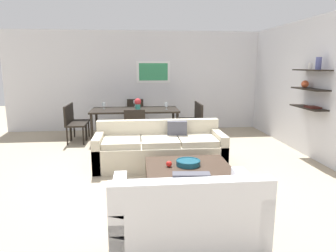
% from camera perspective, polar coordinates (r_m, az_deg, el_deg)
% --- Properties ---
extents(ground_plane, '(18.00, 18.00, 0.00)m').
position_cam_1_polar(ground_plane, '(5.27, -1.48, -8.48)').
color(ground_plane, tan).
extents(back_wall_unit, '(8.40, 0.09, 2.70)m').
position_cam_1_polar(back_wall_unit, '(8.51, -1.29, 8.46)').
color(back_wall_unit, silver).
rests_on(back_wall_unit, ground).
extents(right_wall_shelf_unit, '(0.34, 8.20, 2.70)m').
position_cam_1_polar(right_wall_shelf_unit, '(6.51, 25.83, 6.39)').
color(right_wall_shelf_unit, silver).
rests_on(right_wall_shelf_unit, ground).
extents(sofa_beige, '(2.29, 0.90, 0.78)m').
position_cam_1_polar(sofa_beige, '(5.50, -1.55, -4.43)').
color(sofa_beige, beige).
rests_on(sofa_beige, ground).
extents(loveseat_white, '(1.52, 0.90, 0.78)m').
position_cam_1_polar(loveseat_white, '(3.27, 3.44, -15.97)').
color(loveseat_white, white).
rests_on(loveseat_white, ground).
extents(coffee_table, '(1.20, 0.96, 0.38)m').
position_cam_1_polar(coffee_table, '(4.45, 3.77, -9.73)').
color(coffee_table, '#38281E').
rests_on(coffee_table, ground).
extents(decorative_bowl, '(0.35, 0.35, 0.08)m').
position_cam_1_polar(decorative_bowl, '(4.38, 3.82, -6.86)').
color(decorative_bowl, navy).
rests_on(decorative_bowl, coffee_table).
extents(apple_on_coffee_table, '(0.08, 0.08, 0.08)m').
position_cam_1_polar(apple_on_coffee_table, '(4.31, 0.19, -7.14)').
color(apple_on_coffee_table, red).
rests_on(apple_on_coffee_table, coffee_table).
extents(dining_table, '(2.07, 0.96, 0.75)m').
position_cam_1_polar(dining_table, '(7.34, -6.23, 2.69)').
color(dining_table, black).
rests_on(dining_table, ground).
extents(dining_chair_right_far, '(0.44, 0.44, 0.88)m').
position_cam_1_polar(dining_chair_right_far, '(7.71, 4.61, 1.76)').
color(dining_chair_right_far, black).
rests_on(dining_chair_right_far, ground).
extents(dining_chair_right_near, '(0.44, 0.44, 0.88)m').
position_cam_1_polar(dining_chair_right_near, '(7.29, 5.21, 1.19)').
color(dining_chair_right_near, black).
rests_on(dining_chair_right_near, ground).
extents(dining_chair_left_near, '(0.44, 0.44, 0.88)m').
position_cam_1_polar(dining_chair_left_near, '(7.32, -17.59, 0.74)').
color(dining_chair_left_near, black).
rests_on(dining_chair_left_near, ground).
extents(dining_chair_left_far, '(0.44, 0.44, 0.88)m').
position_cam_1_polar(dining_chair_left_far, '(7.73, -16.95, 1.33)').
color(dining_chair_left_far, black).
rests_on(dining_chair_left_far, ground).
extents(dining_chair_foot, '(0.44, 0.44, 0.88)m').
position_cam_1_polar(dining_chair_foot, '(6.50, -6.25, -0.08)').
color(dining_chair_foot, black).
rests_on(dining_chair_foot, ground).
extents(dining_chair_head, '(0.44, 0.44, 0.88)m').
position_cam_1_polar(dining_chair_head, '(8.25, -6.16, 2.37)').
color(dining_chair_head, black).
rests_on(dining_chair_head, ground).
extents(wine_glass_left_far, '(0.08, 0.08, 0.15)m').
position_cam_1_polar(wine_glass_left_far, '(7.48, -11.99, 3.97)').
color(wine_glass_left_far, silver).
rests_on(wine_glass_left_far, dining_table).
extents(wine_glass_right_near, '(0.07, 0.07, 0.16)m').
position_cam_1_polar(wine_glass_right_near, '(7.23, -0.33, 4.01)').
color(wine_glass_right_near, silver).
rests_on(wine_glass_right_near, dining_table).
extents(wine_glass_head, '(0.08, 0.08, 0.17)m').
position_cam_1_polar(wine_glass_head, '(7.73, -6.24, 4.52)').
color(wine_glass_head, silver).
rests_on(wine_glass_head, dining_table).
extents(centerpiece_vase, '(0.16, 0.16, 0.26)m').
position_cam_1_polar(centerpiece_vase, '(7.30, -5.72, 4.28)').
color(centerpiece_vase, teal).
rests_on(centerpiece_vase, dining_table).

